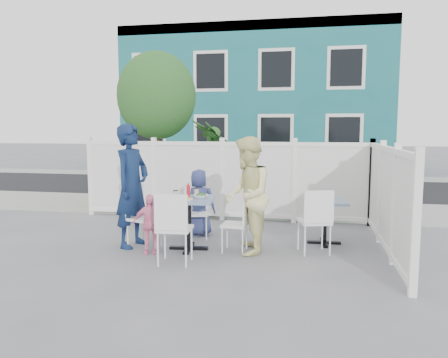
% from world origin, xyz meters
% --- Properties ---
extents(ground, '(80.00, 80.00, 0.00)m').
position_xyz_m(ground, '(0.00, 0.00, 0.00)').
color(ground, slate).
extents(near_sidewalk, '(24.00, 2.60, 0.01)m').
position_xyz_m(near_sidewalk, '(0.00, 3.80, 0.01)').
color(near_sidewalk, gray).
rests_on(near_sidewalk, ground).
extents(street, '(24.00, 5.00, 0.01)m').
position_xyz_m(street, '(0.00, 7.50, 0.00)').
color(street, black).
rests_on(street, ground).
extents(far_sidewalk, '(24.00, 1.60, 0.01)m').
position_xyz_m(far_sidewalk, '(0.00, 10.60, 0.01)').
color(far_sidewalk, gray).
rests_on(far_sidewalk, ground).
extents(building, '(11.00, 6.00, 6.00)m').
position_xyz_m(building, '(-0.50, 14.00, 3.00)').
color(building, '#145F66').
rests_on(building, ground).
extents(fence_back, '(5.86, 0.08, 1.60)m').
position_xyz_m(fence_back, '(0.10, 2.40, 0.78)').
color(fence_back, white).
rests_on(fence_back, ground).
extents(fence_right, '(0.08, 3.66, 1.60)m').
position_xyz_m(fence_right, '(3.00, 0.60, 0.78)').
color(fence_right, white).
rests_on(fence_right, ground).
extents(tree, '(1.80, 1.62, 3.59)m').
position_xyz_m(tree, '(-1.60, 3.30, 2.59)').
color(tree, '#382316').
rests_on(tree, ground).
extents(utility_cabinet, '(0.72, 0.53, 1.30)m').
position_xyz_m(utility_cabinet, '(-3.18, 4.00, 0.65)').
color(utility_cabinet, gold).
rests_on(utility_cabinet, ground).
extents(potted_shrub_a, '(1.59, 1.59, 2.04)m').
position_xyz_m(potted_shrub_a, '(-0.26, 3.10, 1.02)').
color(potted_shrub_a, '#1F4A1E').
rests_on(potted_shrub_a, ground).
extents(potted_shrub_b, '(1.66, 1.76, 1.57)m').
position_xyz_m(potted_shrub_b, '(1.81, 3.00, 0.79)').
color(potted_shrub_b, '#1F4A1E').
rests_on(potted_shrub_b, ground).
extents(main_table, '(0.84, 0.84, 0.81)m').
position_xyz_m(main_table, '(0.02, 0.15, 0.63)').
color(main_table, '#49678E').
rests_on(main_table, ground).
extents(spare_table, '(0.73, 0.73, 0.72)m').
position_xyz_m(spare_table, '(2.09, 0.90, 0.56)').
color(spare_table, '#49678E').
rests_on(spare_table, ground).
extents(chair_left, '(0.54, 0.55, 0.96)m').
position_xyz_m(chair_left, '(-0.77, 0.14, 0.56)').
color(chair_left, white).
rests_on(chair_left, ground).
extents(chair_right, '(0.39, 0.40, 0.85)m').
position_xyz_m(chair_right, '(0.81, 0.19, 0.49)').
color(chair_right, white).
rests_on(chair_right, ground).
extents(chair_back, '(0.48, 0.47, 0.87)m').
position_xyz_m(chair_back, '(-0.07, 0.93, 0.51)').
color(chair_back, white).
rests_on(chair_back, ground).
extents(chair_near, '(0.48, 0.47, 1.00)m').
position_xyz_m(chair_near, '(0.03, -0.63, 0.58)').
color(chair_near, white).
rests_on(chair_near, ground).
extents(chair_spare, '(0.55, 0.54, 0.98)m').
position_xyz_m(chair_spare, '(1.95, 0.28, 0.57)').
color(chair_spare, white).
rests_on(chair_spare, ground).
extents(man, '(0.61, 0.79, 1.94)m').
position_xyz_m(man, '(-0.91, 0.18, 0.97)').
color(man, '#0F1F40').
rests_on(man, ground).
extents(woman, '(0.78, 0.94, 1.76)m').
position_xyz_m(woman, '(0.93, 0.14, 0.88)').
color(woman, '#EFE456').
rests_on(woman, ground).
extents(boy, '(0.62, 0.46, 1.17)m').
position_xyz_m(boy, '(-0.04, 1.06, 0.58)').
color(boy, navy).
rests_on(boy, ground).
extents(toddler, '(0.56, 0.32, 0.90)m').
position_xyz_m(toddler, '(-0.49, -0.16, 0.45)').
color(toddler, pink).
rests_on(toddler, ground).
extents(plate_main, '(0.25, 0.25, 0.02)m').
position_xyz_m(plate_main, '(0.01, 0.01, 0.82)').
color(plate_main, white).
rests_on(plate_main, main_table).
extents(plate_side, '(0.22, 0.22, 0.02)m').
position_xyz_m(plate_side, '(-0.17, 0.23, 0.82)').
color(plate_side, white).
rests_on(plate_side, main_table).
extents(salad_bowl, '(0.22, 0.22, 0.05)m').
position_xyz_m(salad_bowl, '(0.22, 0.18, 0.84)').
color(salad_bowl, white).
rests_on(salad_bowl, main_table).
extents(coffee_cup_a, '(0.07, 0.07, 0.11)m').
position_xyz_m(coffee_cup_a, '(-0.17, 0.13, 0.86)').
color(coffee_cup_a, beige).
rests_on(coffee_cup_a, main_table).
extents(coffee_cup_b, '(0.07, 0.07, 0.11)m').
position_xyz_m(coffee_cup_b, '(0.09, 0.40, 0.87)').
color(coffee_cup_b, beige).
rests_on(coffee_cup_b, main_table).
extents(ketchup_bottle, '(0.06, 0.06, 0.19)m').
position_xyz_m(ketchup_bottle, '(0.01, 0.20, 0.90)').
color(ketchup_bottle, red).
rests_on(ketchup_bottle, main_table).
extents(salt_shaker, '(0.03, 0.03, 0.07)m').
position_xyz_m(salt_shaker, '(-0.06, 0.41, 0.85)').
color(salt_shaker, white).
rests_on(salt_shaker, main_table).
extents(pepper_shaker, '(0.03, 0.03, 0.07)m').
position_xyz_m(pepper_shaker, '(-0.05, 0.43, 0.84)').
color(pepper_shaker, black).
rests_on(pepper_shaker, main_table).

